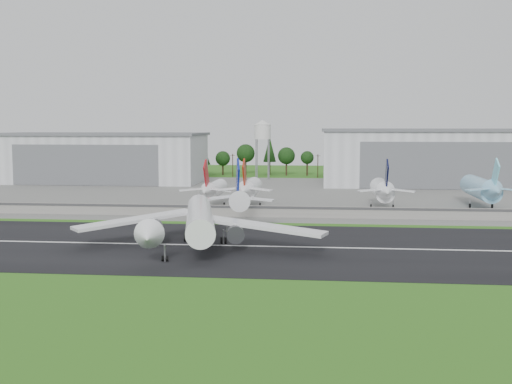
# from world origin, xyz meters

# --- Properties ---
(ground) EXTENTS (600.00, 600.00, 0.00)m
(ground) POSITION_xyz_m (0.00, 0.00, 0.00)
(ground) COLOR #2B6718
(ground) RESTS_ON ground
(runway) EXTENTS (320.00, 60.00, 0.10)m
(runway) POSITION_xyz_m (0.00, 10.00, 0.05)
(runway) COLOR black
(runway) RESTS_ON ground
(runway_centerline) EXTENTS (220.00, 1.00, 0.02)m
(runway_centerline) POSITION_xyz_m (0.00, 10.00, 0.11)
(runway_centerline) COLOR white
(runway_centerline) RESTS_ON runway
(apron) EXTENTS (320.00, 150.00, 0.10)m
(apron) POSITION_xyz_m (0.00, 120.00, 0.05)
(apron) COLOR slate
(apron) RESTS_ON ground
(blast_fence) EXTENTS (240.00, 0.61, 3.50)m
(blast_fence) POSITION_xyz_m (0.00, 54.99, 1.81)
(blast_fence) COLOR gray
(blast_fence) RESTS_ON ground
(hangar_west) EXTENTS (97.00, 44.00, 23.20)m
(hangar_west) POSITION_xyz_m (-80.00, 164.92, 11.63)
(hangar_west) COLOR silver
(hangar_west) RESTS_ON ground
(hangar_east) EXTENTS (102.00, 47.00, 25.20)m
(hangar_east) POSITION_xyz_m (75.00, 164.92, 12.63)
(hangar_east) COLOR silver
(hangar_east) RESTS_ON ground
(water_tower) EXTENTS (8.40, 8.40, 29.40)m
(water_tower) POSITION_xyz_m (-5.00, 185.00, 24.55)
(water_tower) COLOR #99999E
(water_tower) RESTS_ON ground
(utility_poles) EXTENTS (230.00, 3.00, 12.00)m
(utility_poles) POSITION_xyz_m (0.00, 200.00, 0.00)
(utility_poles) COLOR black
(utility_poles) RESTS_ON ground
(treeline) EXTENTS (320.00, 16.00, 22.00)m
(treeline) POSITION_xyz_m (0.00, 215.00, 0.00)
(treeline) COLOR black
(treeline) RESTS_ON ground
(main_airliner) EXTENTS (56.16, 58.96, 18.17)m
(main_airliner) POSITION_xyz_m (-2.47, 9.57, 4.89)
(main_airliner) COLOR white
(main_airliner) RESTS_ON runway
(parked_jet_red_a) EXTENTS (7.36, 31.29, 16.36)m
(parked_jet_red_a) POSITION_xyz_m (-10.99, 76.51, 5.87)
(parked_jet_red_a) COLOR white
(parked_jet_red_a) RESTS_ON ground
(parked_jet_red_b) EXTENTS (7.36, 31.29, 16.70)m
(parked_jet_red_b) POSITION_xyz_m (0.86, 76.56, 6.19)
(parked_jet_red_b) COLOR white
(parked_jet_red_b) RESTS_ON ground
(parked_jet_navy) EXTENTS (7.36, 31.29, 16.79)m
(parked_jet_navy) POSITION_xyz_m (43.69, 76.58, 6.28)
(parked_jet_navy) COLOR white
(parked_jet_navy) RESTS_ON ground
(parked_jet_skyblue) EXTENTS (7.36, 37.29, 17.16)m
(parked_jet_skyblue) POSITION_xyz_m (75.67, 81.62, 6.58)
(parked_jet_skyblue) COLOR #85C2E5
(parked_jet_skyblue) RESTS_ON ground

